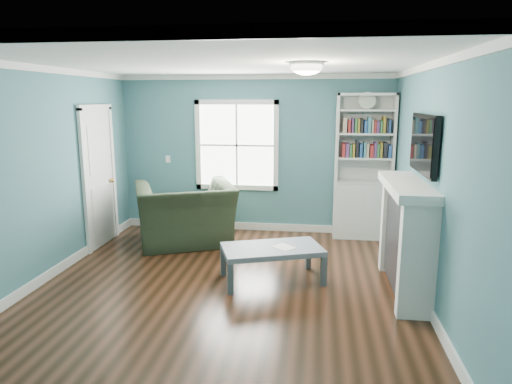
# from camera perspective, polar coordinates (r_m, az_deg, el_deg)

# --- Properties ---
(floor) EXTENTS (5.00, 5.00, 0.00)m
(floor) POSITION_cam_1_polar(r_m,az_deg,el_deg) (5.57, -3.78, -11.82)
(floor) COLOR black
(floor) RESTS_ON ground
(room_walls) EXTENTS (5.00, 5.00, 5.00)m
(room_walls) POSITION_cam_1_polar(r_m,az_deg,el_deg) (5.16, -4.02, 4.54)
(room_walls) COLOR teal
(room_walls) RESTS_ON ground
(trim) EXTENTS (4.50, 5.00, 2.60)m
(trim) POSITION_cam_1_polar(r_m,az_deg,el_deg) (5.21, -3.96, 0.77)
(trim) COLOR white
(trim) RESTS_ON ground
(window) EXTENTS (1.40, 0.06, 1.50)m
(window) POSITION_cam_1_polar(r_m,az_deg,el_deg) (7.65, -2.42, 5.84)
(window) COLOR white
(window) RESTS_ON room_walls
(bookshelf) EXTENTS (0.90, 0.35, 2.31)m
(bookshelf) POSITION_cam_1_polar(r_m,az_deg,el_deg) (7.46, 13.22, 1.31)
(bookshelf) COLOR silver
(bookshelf) RESTS_ON ground
(fireplace) EXTENTS (0.44, 1.58, 1.30)m
(fireplace) POSITION_cam_1_polar(r_m,az_deg,el_deg) (5.54, 18.26, -5.55)
(fireplace) COLOR black
(fireplace) RESTS_ON ground
(tv) EXTENTS (0.06, 1.10, 0.65)m
(tv) POSITION_cam_1_polar(r_m,az_deg,el_deg) (5.36, 20.27, 5.67)
(tv) COLOR black
(tv) RESTS_ON fireplace
(door) EXTENTS (0.12, 0.98, 2.17)m
(door) POSITION_cam_1_polar(r_m,az_deg,el_deg) (7.28, -19.02, 1.94)
(door) COLOR silver
(door) RESTS_ON ground
(ceiling_fixture) EXTENTS (0.38, 0.38, 0.15)m
(ceiling_fixture) POSITION_cam_1_polar(r_m,az_deg,el_deg) (5.12, 6.34, 15.30)
(ceiling_fixture) COLOR white
(ceiling_fixture) RESTS_ON room_walls
(light_switch) EXTENTS (0.08, 0.01, 0.12)m
(light_switch) POSITION_cam_1_polar(r_m,az_deg,el_deg) (7.98, -10.94, 4.07)
(light_switch) COLOR white
(light_switch) RESTS_ON room_walls
(recliner) EXTENTS (1.69, 1.43, 1.26)m
(recliner) POSITION_cam_1_polar(r_m,az_deg,el_deg) (7.08, -8.87, -1.49)
(recliner) COLOR black
(recliner) RESTS_ON ground
(coffee_table) EXTENTS (1.35, 1.02, 0.43)m
(coffee_table) POSITION_cam_1_polar(r_m,az_deg,el_deg) (5.63, 2.02, -7.42)
(coffee_table) COLOR #444D51
(coffee_table) RESTS_ON ground
(paper_sheet) EXTENTS (0.32, 0.31, 0.00)m
(paper_sheet) POSITION_cam_1_polar(r_m,az_deg,el_deg) (5.61, 3.50, -6.88)
(paper_sheet) COLOR white
(paper_sheet) RESTS_ON coffee_table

